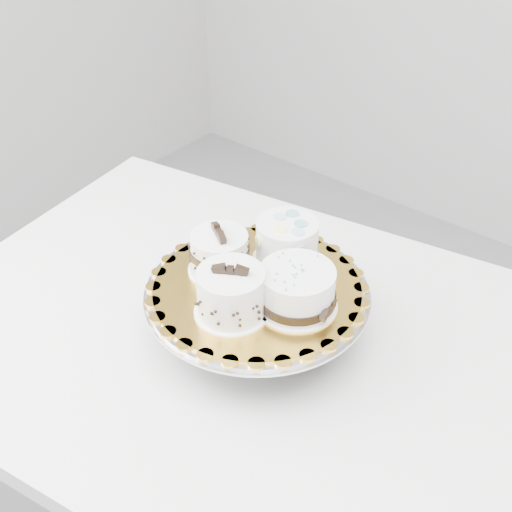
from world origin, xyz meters
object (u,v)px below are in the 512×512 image
Objects in this scene: cake_stand at (257,303)px; cake_board at (257,287)px; cake_dots at (287,241)px; table at (264,375)px; cake_banded at (220,254)px; cake_ribbon at (297,290)px; cake_swirl at (231,294)px.

cake_board is at bearing -63.43° from cake_stand.
cake_stand is at bearing -71.11° from cake_dots.
table is 0.23m from cake_banded.
cake_banded is at bearing 172.61° from table.
cake_banded reaches higher than table.
cake_ribbon reaches higher than cake_board.
cake_dots is 0.91× the size of cake_ribbon.
cake_board is 0.09m from cake_dots.
cake_ribbon is at bearing 1.94° from cake_board.
cake_board is (0.00, -0.00, 0.03)m from cake_stand.
cake_dots is at bearing 93.96° from cake_stand.
cake_ribbon is at bearing -30.38° from cake_dots.
cake_banded is at bearing 110.39° from cake_swirl.
cake_stand is at bearing 116.57° from cake_board.
cake_board reaches higher than table.
cake_stand is 2.63× the size of cake_ribbon.
table is at bearing -60.70° from cake_dots.
table is 0.15m from cake_stand.
cake_banded is at bearing -176.27° from cake_board.
cake_ribbon is (0.08, -0.08, -0.01)m from cake_dots.
cake_board is at bearing 170.89° from cake_ribbon.
cake_stand is 0.10m from cake_banded.
cake_swirl is at bearing -143.52° from cake_ribbon.
cake_dots reaches higher than table.
table is 0.18m from cake_board.
cake_swirl is 1.01× the size of cake_ribbon.
cake_banded is at bearing 171.78° from cake_ribbon.
cake_banded is at bearing -176.27° from cake_stand.
cake_stand is 2.83× the size of cake_banded.
cake_stand is 2.59× the size of cake_swirl.
cake_swirl reaches higher than cake_board.
cake_dots is at bearing 95.19° from table.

